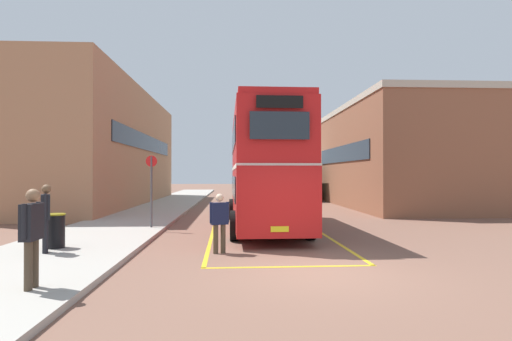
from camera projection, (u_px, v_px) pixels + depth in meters
ground_plane at (266, 212)px, 23.61m from camera, size 135.60×135.60×0.00m
sidewalk_left at (159, 208)px, 25.67m from camera, size 4.00×57.60×0.14m
brick_building_left at (107, 148)px, 29.53m from camera, size 5.85×22.81×8.10m
depot_building_right at (405, 156)px, 28.34m from camera, size 9.02×16.06×6.84m
double_decker_bus at (264, 167)px, 16.81m from camera, size 2.95×10.22×4.75m
single_deck_bus at (294, 180)px, 36.29m from camera, size 2.81×8.58×3.02m
pedestrian_boarding at (219, 219)px, 11.41m from camera, size 0.54×0.35×1.66m
pedestrian_waiting_near at (45, 213)px, 10.79m from camera, size 0.41×0.55×1.79m
pedestrian_waiting_far at (32, 230)px, 7.39m from camera, size 0.25×0.60×1.80m
litter_bin at (55, 231)px, 11.49m from camera, size 0.53×0.53×0.95m
bus_stop_sign at (151, 184)px, 15.94m from camera, size 0.44×0.08×2.79m
bay_marking_yellow at (268, 235)px, 14.89m from camera, size 4.39×12.23×0.01m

